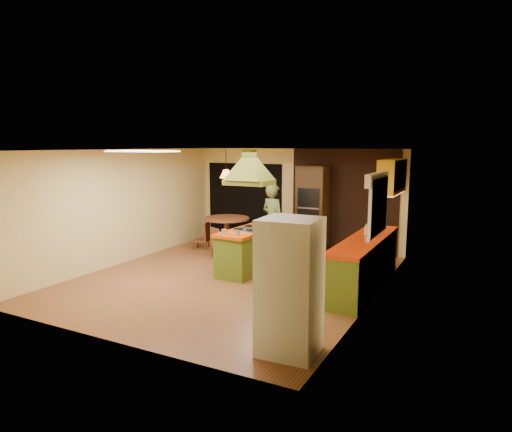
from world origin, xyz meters
The scene contains 21 objects.
ground centered at (0.00, 0.00, 0.00)m, with size 6.50×6.50×0.00m, color brown.
room_walls centered at (0.00, 0.00, 1.25)m, with size 5.50×6.50×6.50m.
ceiling_plane centered at (0.00, 0.00, 2.50)m, with size 6.50×6.50×0.00m, color silver.
brick_panel centered at (1.25, 3.23, 1.25)m, with size 2.64×0.03×2.50m, color #381E14.
nook_opening centered at (-1.50, 3.23, 1.05)m, with size 2.20×0.03×2.10m, color black.
right_counter centered at (2.45, 0.60, 0.46)m, with size 0.62×3.05×0.92m.
upper_cabinets centered at (2.57, 2.20, 1.95)m, with size 0.34×1.40×0.70m, color yellow.
window_right centered at (2.70, 0.40, 1.77)m, with size 0.12×1.35×1.06m.
fluor_panel centered at (-1.10, -1.20, 2.48)m, with size 1.20×0.60×0.03m, color white.
kitchen_island centered at (0.06, 0.62, 0.45)m, with size 0.76×1.78×0.90m.
range_hood centered at (0.06, 0.62, 2.26)m, with size 0.91×0.66×0.78m.
man centered at (0.01, 1.85, 0.87)m, with size 0.63×0.41×1.73m, color #525C31.
refrigerator centered at (2.29, -2.46, 0.86)m, with size 0.71×0.67×1.72m, color white.
wall_oven centered at (0.56, 2.95, 1.05)m, with size 0.69×0.60×2.10m.
dining_table centered at (-1.31, 1.99, 0.59)m, with size 1.11×1.11×0.83m.
chair_left centered at (-2.01, 1.89, 0.33)m, with size 0.37×0.37×0.67m, color brown, non-canonical shape.
chair_near centered at (-1.06, 1.34, 0.35)m, with size 0.39×0.39×0.71m, color brown, non-canonical shape.
pendant_lamp centered at (-1.31, 1.99, 1.90)m, with size 0.31×0.31×0.20m, color #FF9E3F.
canister_large centered at (2.40, 1.57, 1.02)m, with size 0.13×0.13×0.20m, color beige.
canister_medium centered at (2.40, 1.08, 1.01)m, with size 0.13×0.13×0.18m, color beige.
canister_small centered at (2.40, 0.97, 1.00)m, with size 0.12×0.12×0.16m, color beige.
Camera 1 is at (4.43, -7.47, 2.61)m, focal length 32.00 mm.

